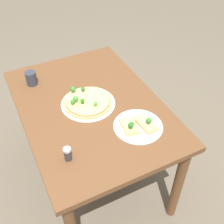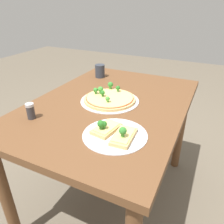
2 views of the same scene
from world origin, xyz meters
The scene contains 6 objects.
ground_plane centered at (0.00, 0.00, 0.00)m, with size 8.00×8.00×0.00m, color brown.
dining_table centered at (0.00, 0.00, 0.62)m, with size 1.15×0.81×0.72m.
pizza_tray_whole centered at (0.01, 0.01, 0.73)m, with size 0.33×0.33×0.07m.
pizza_tray_slice centered at (-0.29, -0.16, 0.73)m, with size 0.27×0.27×0.07m.
drinking_cup centered at (0.35, 0.26, 0.77)m, with size 0.07×0.07×0.09m, color #2D333D.
condiment_shaker centered at (-0.33, 0.26, 0.76)m, with size 0.04×0.04×0.08m.
Camera 2 is at (-0.98, -0.49, 1.23)m, focal length 35.00 mm.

